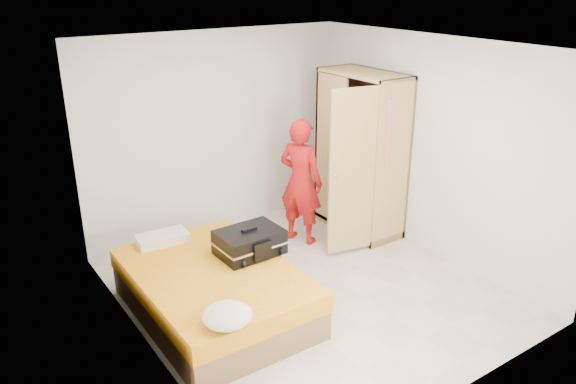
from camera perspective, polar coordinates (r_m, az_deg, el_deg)
room at (r=5.68m, az=2.16°, el=1.47°), size 4.00×4.02×2.60m
bed at (r=5.76m, az=-7.47°, el=-10.02°), size 1.42×2.02×0.50m
wardrobe at (r=7.28m, az=7.30°, el=3.38°), size 1.16×1.20×2.10m
person at (r=6.99m, az=1.30°, el=1.08°), size 0.59×0.69×1.61m
suitcase at (r=5.85m, az=-3.92°, el=-5.11°), size 0.68×0.52×0.29m
round_cushion at (r=4.80m, az=-6.20°, el=-12.37°), size 0.42×0.42×0.16m
pillow at (r=6.24m, az=-12.65°, el=-4.62°), size 0.56×0.32×0.10m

